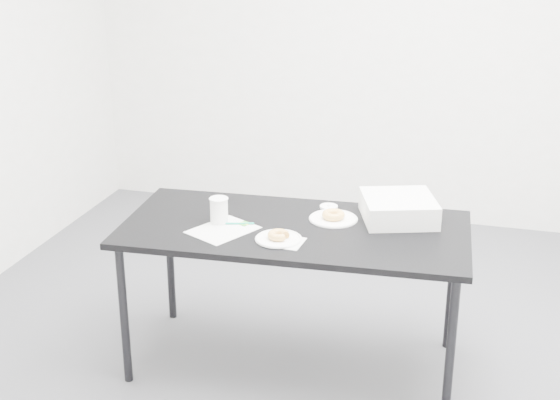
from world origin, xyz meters
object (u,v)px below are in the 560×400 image
(scorecard, at_px, (223,230))
(plate_near, at_px, (279,239))
(donut_far, at_px, (333,215))
(pen, at_px, (240,223))
(coffee_cup, at_px, (219,210))
(donut_near, at_px, (279,235))
(bakery_box, at_px, (398,208))
(table, at_px, (294,238))
(plate_far, at_px, (333,219))

(scorecard, xyz_separation_m, plate_near, (0.28, -0.04, 0.00))
(scorecard, bearing_deg, donut_far, 57.23)
(pen, bearing_deg, coffee_cup, 165.75)
(donut_near, xyz_separation_m, donut_far, (0.19, 0.31, -0.00))
(bakery_box, bearing_deg, table, -172.56)
(donut_near, xyz_separation_m, plate_far, (0.19, 0.31, -0.02))
(coffee_cup, distance_m, bakery_box, 0.87)
(bakery_box, bearing_deg, donut_far, 177.57)
(donut_near, height_order, bakery_box, bakery_box)
(scorecard, height_order, pen, pen)
(plate_far, xyz_separation_m, donut_far, (0.00, 0.00, 0.02))
(plate_near, xyz_separation_m, coffee_cup, (-0.33, 0.12, 0.06))
(plate_near, height_order, coffee_cup, coffee_cup)
(plate_far, relative_size, coffee_cup, 1.85)
(scorecard, xyz_separation_m, bakery_box, (0.77, 0.36, 0.06))
(pen, xyz_separation_m, donut_near, (0.23, -0.13, 0.02))
(table, height_order, coffee_cup, coffee_cup)
(donut_far, relative_size, coffee_cup, 0.87)
(donut_near, bearing_deg, plate_near, 0.00)
(bakery_box, bearing_deg, donut_near, -159.49)
(pen, height_order, plate_near, pen)
(plate_near, relative_size, donut_far, 1.93)
(donut_near, bearing_deg, bakery_box, 39.11)
(donut_near, relative_size, bakery_box, 0.30)
(donut_near, height_order, coffee_cup, coffee_cup)
(scorecard, bearing_deg, coffee_cup, 147.60)
(scorecard, relative_size, donut_near, 2.92)
(pen, bearing_deg, bakery_box, 5.37)
(pen, relative_size, coffee_cup, 1.07)
(coffee_cup, height_order, bakery_box, coffee_cup)
(table, distance_m, donut_far, 0.23)
(table, relative_size, scorecard, 5.71)
(pen, distance_m, coffee_cup, 0.12)
(donut_near, relative_size, donut_far, 0.91)
(coffee_cup, bearing_deg, table, 7.91)
(table, bearing_deg, bakery_box, 22.67)
(pen, distance_m, donut_near, 0.26)
(plate_far, relative_size, donut_far, 2.13)
(coffee_cup, bearing_deg, pen, 1.19)
(donut_far, bearing_deg, donut_near, -121.27)
(pen, relative_size, donut_near, 1.36)
(coffee_cup, bearing_deg, donut_far, 19.88)
(coffee_cup, relative_size, bakery_box, 0.38)
(table, height_order, donut_near, donut_near)
(plate_near, distance_m, donut_far, 0.37)
(scorecard, height_order, donut_near, donut_near)
(donut_near, relative_size, plate_far, 0.43)
(donut_far, height_order, bakery_box, bakery_box)
(donut_near, bearing_deg, pen, 151.02)
(plate_near, bearing_deg, pen, 151.02)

